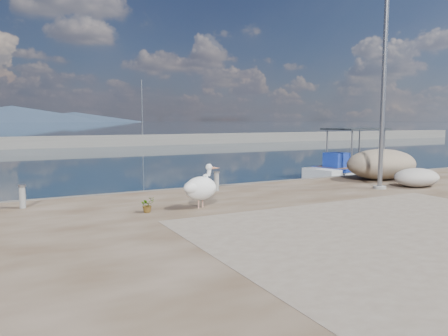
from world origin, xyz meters
The scene contains 12 objects.
ground centered at (0.00, 0.00, 0.00)m, with size 1400.00×1400.00×0.00m, color #162635.
quay_patch centered at (1.00, -3.00, 0.50)m, with size 9.00×7.00×0.01m, color gray.
breakwater centered at (0.00, 40.00, 0.60)m, with size 120.00×2.20×7.50m.
mountains centered at (4.39, 650.00, 9.51)m, with size 370.00×280.00×22.00m.
boat_right centered at (9.50, 7.47, 0.23)m, with size 6.38×3.01×2.95m.
pelican centered at (-1.88, 1.54, 1.07)m, with size 1.28×0.84×1.21m.
lamp_post centered at (5.18, 1.75, 3.80)m, with size 0.44×0.96×7.00m.
bollard_near centered at (-0.20, 3.98, 0.87)m, with size 0.23×0.23×0.69m.
bollard_far centered at (-6.32, 3.76, 0.86)m, with size 0.22×0.22×0.66m.
potted_plant centered at (-3.40, 1.65, 0.71)m, with size 0.37×0.32×0.41m, color #33722D.
net_pile_d centered at (6.76, 1.47, 0.84)m, with size 1.81×1.36×0.68m, color beige.
net_pile_c centered at (7.17, 3.53, 1.12)m, with size 3.17×2.27×1.25m, color tan.
Camera 1 is at (-6.80, -9.41, 2.94)m, focal length 35.00 mm.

